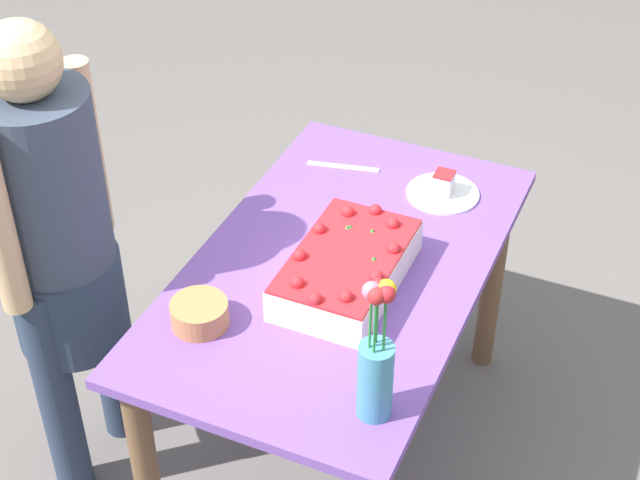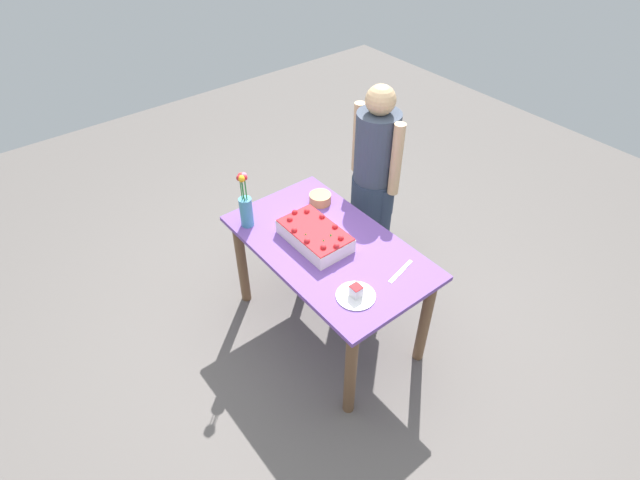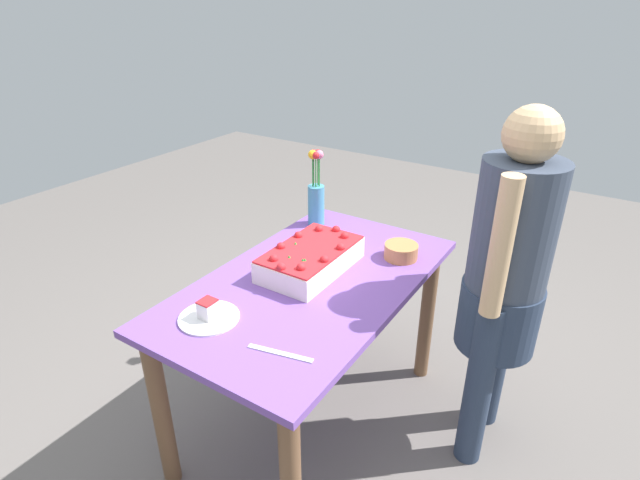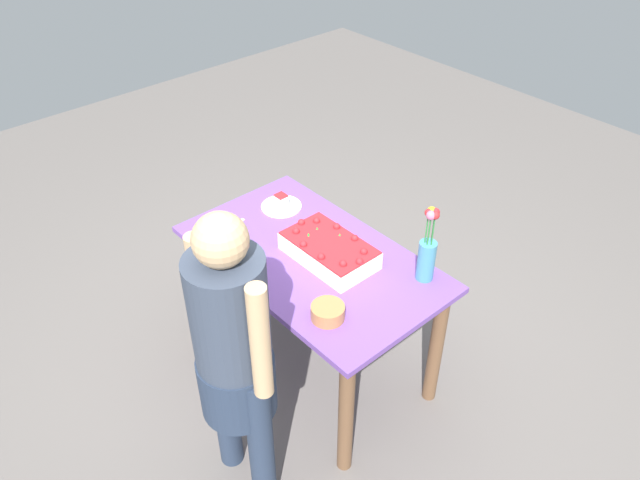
# 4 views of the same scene
# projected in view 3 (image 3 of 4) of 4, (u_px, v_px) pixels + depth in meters

# --- Properties ---
(ground_plane) EXTENTS (8.00, 8.00, 0.00)m
(ground_plane) POSITION_uv_depth(u_px,v_px,m) (312.00, 418.00, 2.37)
(ground_plane) COLOR #645E5A
(dining_table) EXTENTS (1.31, 0.77, 0.77)m
(dining_table) POSITION_uv_depth(u_px,v_px,m) (311.00, 308.00, 2.09)
(dining_table) COLOR #71489F
(dining_table) RESTS_ON ground_plane
(sheet_cake) EXTENTS (0.45, 0.27, 0.12)m
(sheet_cake) POSITION_uv_depth(u_px,v_px,m) (311.00, 258.00, 2.09)
(sheet_cake) COLOR white
(sheet_cake) RESTS_ON dining_table
(serving_plate_with_slice) EXTENTS (0.22, 0.22, 0.08)m
(serving_plate_with_slice) POSITION_uv_depth(u_px,v_px,m) (209.00, 314.00, 1.78)
(serving_plate_with_slice) COLOR white
(serving_plate_with_slice) RESTS_ON dining_table
(cake_knife) EXTENTS (0.07, 0.23, 0.00)m
(cake_knife) POSITION_uv_depth(u_px,v_px,m) (280.00, 353.00, 1.61)
(cake_knife) COLOR silver
(cake_knife) RESTS_ON dining_table
(flower_vase) EXTENTS (0.08, 0.08, 0.38)m
(flower_vase) POSITION_uv_depth(u_px,v_px,m) (316.00, 196.00, 2.46)
(flower_vase) COLOR teal
(flower_vase) RESTS_ON dining_table
(fruit_bowl) EXTENTS (0.15, 0.15, 0.07)m
(fruit_bowl) POSITION_uv_depth(u_px,v_px,m) (401.00, 251.00, 2.19)
(fruit_bowl) COLOR #BB7844
(fruit_bowl) RESTS_ON dining_table
(person_standing) EXTENTS (0.45, 0.31, 1.49)m
(person_standing) POSITION_uv_depth(u_px,v_px,m) (506.00, 273.00, 1.91)
(person_standing) COLOR #28344B
(person_standing) RESTS_ON ground_plane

